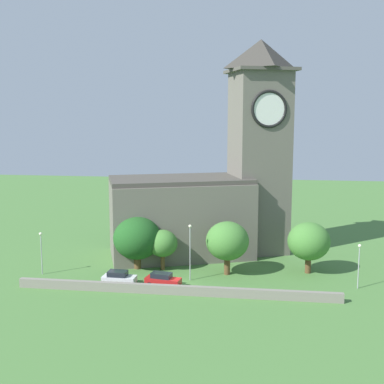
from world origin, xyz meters
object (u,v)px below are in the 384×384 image
object	(u,v)px
streetlamp_central	(359,258)
tree_riverside_east	(137,238)
church	(214,186)
car_red	(163,280)
tree_churchyard	(163,243)
tree_riverside_west	(227,241)
tree_by_tower	(309,241)
streetlamp_west_end	(41,246)
streetlamp_west_mid	(190,244)
car_white	(119,278)

from	to	relation	value
streetlamp_central	tree_riverside_east	size ratio (longest dim) A/B	0.77
church	tree_riverside_east	distance (m)	15.95
car_red	streetlamp_central	xyz separation A→B (m)	(25.63, 2.79, 3.15)
streetlamp_central	tree_churchyard	bearing A→B (deg)	170.67
car_red	tree_riverside_west	xyz separation A→B (m)	(8.15, 6.34, 3.96)
tree_riverside_west	tree_by_tower	bearing A→B (deg)	11.13
church	streetlamp_west_end	world-z (taller)	church
tree_riverside_east	streetlamp_west_mid	bearing A→B (deg)	-26.07
church	streetlamp_west_mid	world-z (taller)	church
church	tree_riverside_west	size ratio (longest dim) A/B	4.48
car_white	tree_by_tower	world-z (taller)	tree_by_tower
tree_churchyard	streetlamp_west_end	bearing A→B (deg)	-164.74
car_red	tree_riverside_west	size ratio (longest dim) A/B	0.64
tree_riverside_east	tree_riverside_west	size ratio (longest dim) A/B	1.02
streetlamp_central	tree_by_tower	bearing A→B (deg)	135.53
church	streetlamp_west_mid	size ratio (longest dim) A/B	4.39
tree_riverside_west	streetlamp_central	bearing A→B (deg)	-11.48
car_white	streetlamp_west_end	world-z (taller)	streetlamp_west_end
car_white	streetlamp_west_mid	bearing A→B (deg)	19.33
car_white	streetlamp_west_end	distance (m)	12.92
car_white	streetlamp_west_mid	size ratio (longest dim) A/B	0.58
tree_riverside_west	tree_by_tower	size ratio (longest dim) A/B	1.03
church	streetlamp_west_end	bearing A→B (deg)	-147.59
streetlamp_west_end	tree_riverside_west	size ratio (longest dim) A/B	0.80
streetlamp_west_end	tree_churchyard	size ratio (longest dim) A/B	1.03
church	tree_riverside_west	xyz separation A→B (m)	(3.01, -11.11, -6.21)
church	tree_riverside_east	bearing A→B (deg)	-135.39
church	streetlamp_central	size ratio (longest dim) A/B	5.75
car_white	tree_riverside_east	xyz separation A→B (m)	(0.72, 7.39, 3.69)
church	car_white	world-z (taller)	church
tree_riverside_east	tree_by_tower	bearing A→B (deg)	3.22
tree_riverside_west	tree_by_tower	world-z (taller)	tree_riverside_west
car_red	tree_riverside_west	distance (m)	11.06
tree_riverside_east	tree_by_tower	xyz separation A→B (m)	(24.94, 1.40, 0.03)
streetlamp_central	tree_by_tower	distance (m)	8.33
car_white	streetlamp_west_mid	world-z (taller)	streetlamp_west_mid
car_white	tree_riverside_east	bearing A→B (deg)	84.47
streetlamp_west_mid	streetlamp_west_end	bearing A→B (deg)	-178.99
church	streetlamp_central	distance (m)	26.15
car_red	streetlamp_west_end	distance (m)	18.61
tree_churchyard	tree_by_tower	bearing A→B (deg)	3.74
streetlamp_west_mid	tree_by_tower	distance (m)	17.36
tree_riverside_west	tree_churchyard	size ratio (longest dim) A/B	1.29
streetlamp_west_end	tree_by_tower	xyz separation A→B (m)	(37.83, 5.94, 0.49)
streetlamp_west_mid	streetlamp_central	world-z (taller)	streetlamp_west_mid
tree_riverside_west	tree_churchyard	xyz separation A→B (m)	(-9.57, 0.89, -0.93)
church	tree_churchyard	xyz separation A→B (m)	(-6.56, -10.22, -7.14)
car_white	tree_riverside_east	world-z (taller)	tree_riverside_east
car_white	tree_by_tower	size ratio (longest dim) A/B	0.61
tree_churchyard	tree_by_tower	world-z (taller)	tree_by_tower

